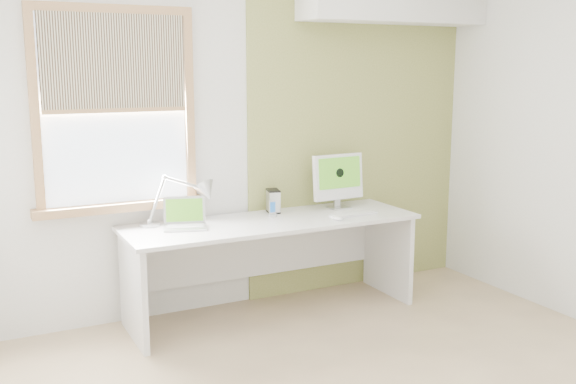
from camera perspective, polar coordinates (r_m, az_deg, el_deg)
room at (r=3.60m, az=7.56°, el=1.93°), size 4.04×3.54×2.64m
accent_wall at (r=5.59m, az=6.00°, el=5.05°), size 2.00×0.02×2.60m
window at (r=4.77m, az=-14.58°, el=6.76°), size 1.20×0.14×1.42m
desk at (r=5.01m, az=-1.68°, el=-4.46°), size 2.20×0.70×0.73m
desk_lamp at (r=4.90m, az=-7.91°, el=-0.30°), size 0.64×0.26×0.36m
laptop at (r=4.74m, az=-8.87°, el=-2.39°), size 0.35×0.31×0.21m
phone_dock at (r=5.01m, az=-1.36°, el=-1.72°), size 0.07×0.07×0.13m
external_drive at (r=5.14m, az=-1.28°, el=-0.79°), size 0.11×0.16×0.18m
imac at (r=5.30m, az=4.33°, el=1.21°), size 0.44×0.15×0.43m
keyboard at (r=5.09m, az=5.65°, el=-1.91°), size 0.40×0.15×0.02m
mouse at (r=4.91m, az=4.34°, el=-2.27°), size 0.09×0.11×0.03m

